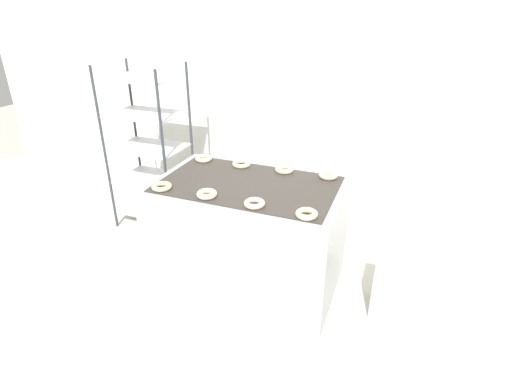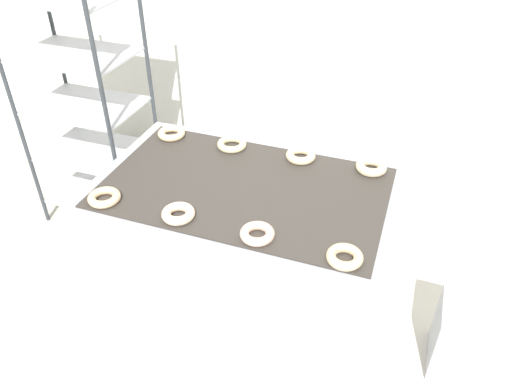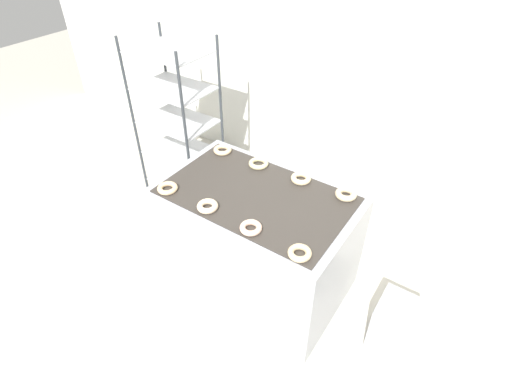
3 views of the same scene
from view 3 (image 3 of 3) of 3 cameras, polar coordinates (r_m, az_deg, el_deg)
ground_plane at (r=2.91m, az=-7.90°, el=-20.33°), size 14.00×14.00×0.00m
wall_back at (r=3.53m, az=14.29°, el=19.45°), size 8.00×0.05×2.80m
fryer_machine at (r=2.90m, az=0.00°, el=-6.82°), size 1.32×0.83×0.83m
baking_rack_cart at (r=3.67m, az=-11.09°, el=9.85°), size 0.65×0.48×1.52m
glaze_bin at (r=2.88m, az=19.48°, el=-17.50°), size 0.29×0.29×0.37m
donut_near_left at (r=2.71m, az=-12.54°, el=0.54°), size 0.14×0.14×0.03m
donut_near_midleft at (r=2.52m, az=-6.95°, el=-2.02°), size 0.13×0.13×0.04m
donut_near_midright at (r=2.36m, az=-0.75°, el=-5.12°), size 0.13×0.13×0.04m
donut_near_right at (r=2.22m, az=6.26°, el=-8.65°), size 0.13×0.13×0.04m
donut_far_left at (r=3.05m, az=-4.80°, el=6.01°), size 0.14×0.14×0.04m
donut_far_midleft at (r=2.89m, az=0.36°, el=4.12°), size 0.14×0.14×0.03m
donut_far_midright at (r=2.75m, az=6.45°, el=1.95°), size 0.14×0.14×0.04m
donut_far_right at (r=2.66m, az=12.73°, el=-0.29°), size 0.14×0.14×0.04m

